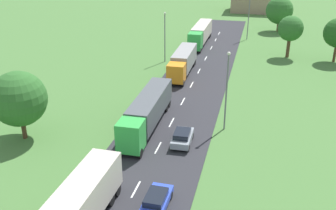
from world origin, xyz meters
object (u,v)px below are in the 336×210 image
truck_fourth (201,33)px  lamppost_third (165,35)px  truck_third (183,61)px  lamppost_second (227,88)px  lamppost_fourth (249,15)px  tree_pine (279,10)px  tree_ash (291,29)px  tree_maple (19,99)px  truck_second (147,111)px  car_second (156,200)px  car_third (182,137)px

truck_fourth → lamppost_third: size_ratio=1.75×
truck_third → lamppost_second: lamppost_second is taller
lamppost_second → lamppost_fourth: (0.20, 42.38, 0.15)m
truck_fourth → tree_pine: (15.14, 15.28, 2.52)m
tree_ash → lamppost_second: bearing=-104.3°
tree_maple → tree_pine: bearing=65.3°
lamppost_third → tree_pine: 34.27m
lamppost_fourth → tree_pine: lamppost_fourth is taller
truck_second → truck_third: truck_third is taller
truck_second → lamppost_second: bearing=11.4°
truck_third → car_second: size_ratio=2.92×
truck_second → tree_ash: 36.65m
truck_second → car_third: bearing=-31.8°
truck_third → lamppost_third: size_ratio=1.44×
tree_pine → lamppost_second: bearing=-97.2°
car_second → tree_pine: size_ratio=0.54×
truck_fourth → tree_maple: bearing=-105.2°
truck_fourth → lamppost_third: lamppost_third is taller
lamppost_fourth → tree_pine: bearing=55.7°
lamppost_fourth → tree_pine: size_ratio=1.20×
lamppost_fourth → truck_second: bearing=-101.1°
truck_second → truck_third: size_ratio=1.16×
lamppost_second → truck_third: bearing=115.6°
lamppost_fourth → tree_ash: (7.70, -11.42, 0.00)m
truck_second → car_second: bearing=-70.7°
truck_second → lamppost_third: size_ratio=1.67×
truck_second → lamppost_third: lamppost_third is taller
lamppost_third → tree_maple: 31.29m
car_third → lamppost_fourth: lamppost_fourth is taller
truck_fourth → lamppost_third: bearing=-106.9°
truck_second → tree_ash: (16.33, 32.67, 2.99)m
lamppost_second → car_third: bearing=-130.2°
truck_third → lamppost_third: 7.62m
lamppost_second → lamppost_fourth: size_ratio=0.97×
car_third → tree_maple: size_ratio=0.53×
tree_pine → tree_ash: tree_pine is taller
truck_fourth → lamppost_fourth: size_ratio=1.60×
lamppost_third → car_third: bearing=-72.3°
tree_pine → lamppost_third: bearing=-123.9°
truck_second → car_second: (4.71, -13.48, -1.31)m
truck_second → tree_maple: (-12.06, -5.43, 2.43)m
truck_fourth → lamppost_third: (-4.00, -13.15, 2.51)m
truck_fourth → car_third: 41.16m
car_third → lamppost_fourth: bearing=85.1°
truck_third → lamppost_fourth: bearing=71.1°
truck_third → truck_fourth: (-0.31, 18.86, 0.11)m
lamppost_second → tree_pine: size_ratio=1.16×
lamppost_second → tree_maple: lamppost_second is taller
truck_third → truck_second: bearing=-90.2°
truck_fourth → car_second: (4.95, -51.49, -1.38)m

